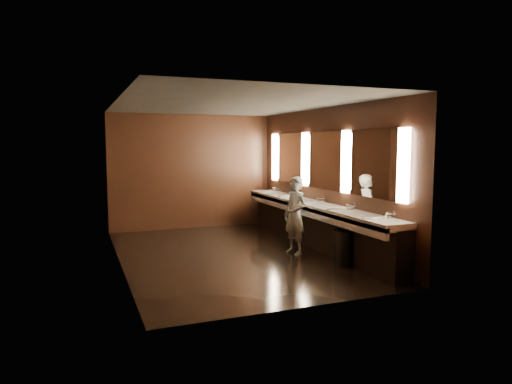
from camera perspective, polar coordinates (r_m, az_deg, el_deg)
floor at (r=8.69m, az=-3.15°, el=-7.82°), size 6.00×6.00×0.00m
ceiling at (r=8.47m, az=-3.26°, el=10.91°), size 4.00×6.00×0.02m
wall_back at (r=11.34m, az=-8.01°, el=2.54°), size 4.00×0.02×2.80m
wall_front at (r=5.71m, az=6.36°, el=-0.81°), size 4.00×0.02×2.80m
wall_left at (r=8.06m, az=-16.82°, el=0.95°), size 0.02×6.00×2.80m
wall_right at (r=9.29m, az=8.59°, el=1.77°), size 0.02×6.00×2.80m
sink_counter at (r=9.30m, az=7.39°, el=-3.82°), size 0.55×5.40×1.01m
mirror_band at (r=9.26m, az=8.51°, el=3.93°), size 0.06×5.03×1.15m
person at (r=8.65m, az=4.90°, el=-2.93°), size 0.48×0.61×1.47m
trash_bin at (r=8.03m, az=10.97°, el=-6.88°), size 0.43×0.43×0.60m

